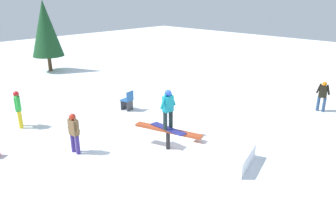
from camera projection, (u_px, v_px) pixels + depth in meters
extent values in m
plane|color=white|center=(168.00, 149.00, 11.00)|extent=(60.00, 60.00, 0.00)
cylinder|color=black|center=(168.00, 140.00, 10.89)|extent=(0.14, 0.14, 0.63)
cube|color=#A53F1E|center=(168.00, 130.00, 10.76)|extent=(2.38, 0.93, 0.08)
cube|color=white|center=(220.00, 154.00, 10.10)|extent=(2.14, 1.94, 0.50)
cube|color=navy|center=(168.00, 129.00, 10.74)|extent=(1.41, 0.30, 0.03)
cylinder|color=#1B2928|center=(171.00, 119.00, 10.72)|extent=(0.14, 0.14, 0.59)
cylinder|color=#1B2928|center=(165.00, 121.00, 10.55)|extent=(0.14, 0.14, 0.59)
cube|color=teal|center=(168.00, 104.00, 10.44)|extent=(0.21, 0.33, 0.52)
cylinder|color=teal|center=(173.00, 99.00, 10.54)|extent=(0.09, 0.27, 0.47)
cylinder|color=teal|center=(163.00, 102.00, 10.27)|extent=(0.09, 0.27, 0.47)
sphere|color=blue|center=(168.00, 93.00, 10.32)|extent=(0.21, 0.21, 0.21)
cylinder|color=navy|center=(78.00, 145.00, 10.54)|extent=(0.13, 0.13, 0.64)
cylinder|color=navy|center=(73.00, 143.00, 10.69)|extent=(0.13, 0.13, 0.64)
cube|color=brown|center=(74.00, 127.00, 10.42)|extent=(0.34, 0.22, 0.52)
cylinder|color=brown|center=(77.00, 125.00, 10.26)|extent=(0.22, 0.10, 0.47)
cylinder|color=brown|center=(69.00, 122.00, 10.50)|extent=(0.22, 0.10, 0.47)
sphere|color=red|center=(72.00, 117.00, 10.29)|extent=(0.20, 0.20, 0.20)
cylinder|color=yellow|center=(20.00, 118.00, 12.76)|extent=(0.14, 0.14, 0.69)
cylinder|color=yellow|center=(20.00, 120.00, 12.53)|extent=(0.14, 0.14, 0.69)
cube|color=green|center=(18.00, 103.00, 12.43)|extent=(0.39, 0.32, 0.55)
cylinder|color=green|center=(17.00, 99.00, 12.57)|extent=(0.22, 0.16, 0.49)
cylinder|color=green|center=(17.00, 102.00, 12.21)|extent=(0.22, 0.16, 0.49)
sphere|color=red|center=(16.00, 94.00, 12.30)|extent=(0.21, 0.21, 0.21)
cylinder|color=navy|center=(318.00, 104.00, 14.42)|extent=(0.13, 0.13, 0.64)
cylinder|color=navy|center=(324.00, 105.00, 14.29)|extent=(0.13, 0.13, 0.64)
cube|color=black|center=(323.00, 92.00, 14.15)|extent=(0.33, 0.23, 0.51)
cylinder|color=black|center=(319.00, 88.00, 14.22)|extent=(0.20, 0.10, 0.45)
cylinder|color=black|center=(328.00, 90.00, 14.01)|extent=(0.20, 0.10, 0.45)
sphere|color=orange|center=(325.00, 84.00, 14.03)|extent=(0.20, 0.20, 0.20)
cube|color=#3F3F44|center=(124.00, 104.00, 14.65)|extent=(0.10, 0.39, 0.44)
cube|color=#3F3F44|center=(130.00, 106.00, 14.46)|extent=(0.10, 0.39, 0.44)
cube|color=#2A5FA0|center=(127.00, 100.00, 14.47)|extent=(0.51, 0.51, 0.04)
cube|color=#2A5FA0|center=(130.00, 96.00, 14.29)|extent=(0.12, 0.44, 0.40)
cylinder|color=#4C331E|center=(50.00, 63.00, 21.65)|extent=(0.24, 0.24, 0.99)
cone|color=#194723|center=(45.00, 28.00, 20.87)|extent=(1.99, 1.99, 3.53)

